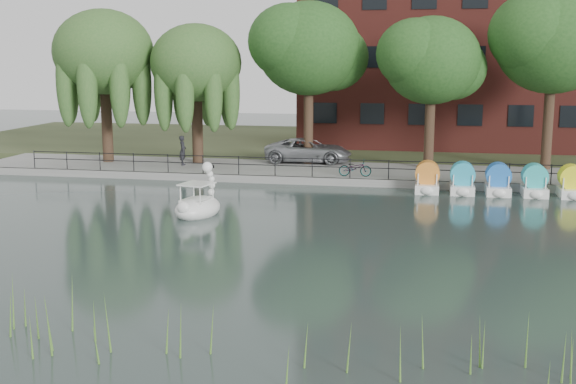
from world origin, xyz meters
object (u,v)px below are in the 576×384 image
(minivan, at_px, (308,149))
(bicycle, at_px, (355,167))
(swan_boat, at_px, (198,204))
(pedestrian, at_px, (183,148))

(minivan, height_order, bicycle, minivan)
(swan_boat, bearing_deg, bicycle, 70.63)
(bicycle, xyz_separation_m, pedestrian, (-10.27, 2.11, 0.49))
(minivan, xyz_separation_m, swan_boat, (-2.48, -13.54, -0.75))
(swan_boat, bearing_deg, minivan, 93.00)
(minivan, bearing_deg, pedestrian, 107.28)
(minivan, xyz_separation_m, pedestrian, (-7.00, -2.48, 0.17))
(bicycle, height_order, pedestrian, pedestrian)
(swan_boat, bearing_deg, pedestrian, 125.60)
(minivan, distance_m, pedestrian, 7.43)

